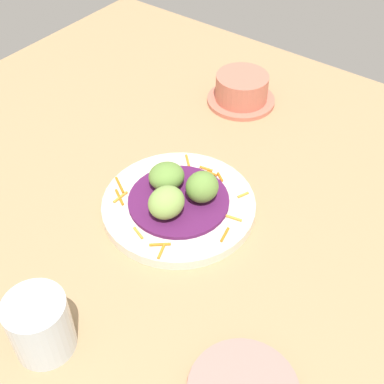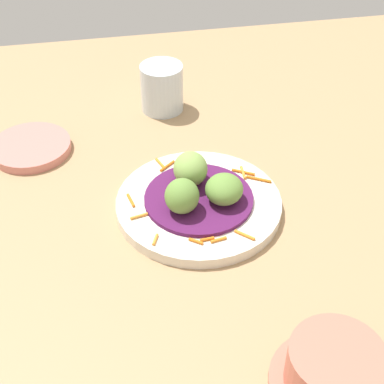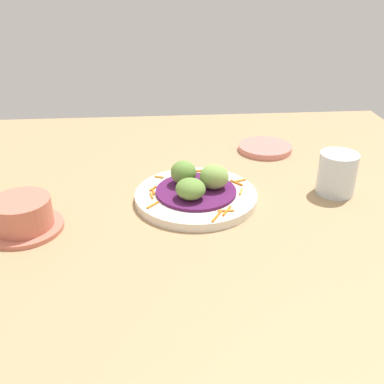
{
  "view_description": "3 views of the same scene",
  "coord_description": "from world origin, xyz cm",
  "px_view_note": "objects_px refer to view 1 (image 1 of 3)",
  "views": [
    {
      "loc": [
        36.96,
        -39.99,
        58.5
      ],
      "look_at": [
        3.93,
        4.43,
        5.02
      ],
      "focal_mm": 48.49,
      "sensor_mm": 36.0,
      "label": 1
    },
    {
      "loc": [
        15.09,
        62.81,
        56.35
      ],
      "look_at": [
        3.7,
        2.84,
        5.35
      ],
      "focal_mm": 54.55,
      "sensor_mm": 36.0,
      "label": 2
    },
    {
      "loc": [
        -71.89,
        9.45,
        42.71
      ],
      "look_at": [
        0.95,
        3.6,
        4.72
      ],
      "focal_mm": 41.99,
      "sensor_mm": 36.0,
      "label": 3
    }
  ],
  "objects_px": {
    "guac_scoop_right": "(167,176)",
    "guac_scoop_center": "(202,187)",
    "terracotta_bowl": "(242,90)",
    "water_glass": "(40,325)",
    "guac_scoop_left": "(166,202)",
    "main_plate": "(179,206)"
  },
  "relations": [
    {
      "from": "guac_scoop_right",
      "to": "guac_scoop_center",
      "type": "bearing_deg",
      "value": 8.61
    },
    {
      "from": "terracotta_bowl",
      "to": "water_glass",
      "type": "relative_size",
      "value": 1.57
    },
    {
      "from": "terracotta_bowl",
      "to": "guac_scoop_right",
      "type": "bearing_deg",
      "value": -80.49
    },
    {
      "from": "guac_scoop_left",
      "to": "water_glass",
      "type": "bearing_deg",
      "value": -88.82
    },
    {
      "from": "guac_scoop_center",
      "to": "water_glass",
      "type": "xyz_separation_m",
      "value": [
        -0.02,
        -0.29,
        -0.0
      ]
    },
    {
      "from": "main_plate",
      "to": "guac_scoop_right",
      "type": "relative_size",
      "value": 4.22
    },
    {
      "from": "water_glass",
      "to": "guac_scoop_right",
      "type": "bearing_deg",
      "value": 98.45
    },
    {
      "from": "main_plate",
      "to": "terracotta_bowl",
      "type": "xyz_separation_m",
      "value": [
        -0.08,
        0.3,
        0.02
      ]
    },
    {
      "from": "guac_scoop_right",
      "to": "water_glass",
      "type": "distance_m",
      "value": 0.29
    },
    {
      "from": "guac_scoop_left",
      "to": "guac_scoop_right",
      "type": "distance_m",
      "value": 0.06
    },
    {
      "from": "main_plate",
      "to": "guac_scoop_right",
      "type": "height_order",
      "value": "guac_scoop_right"
    },
    {
      "from": "guac_scoop_left",
      "to": "guac_scoop_center",
      "type": "bearing_deg",
      "value": 68.61
    },
    {
      "from": "guac_scoop_center",
      "to": "guac_scoop_right",
      "type": "distance_m",
      "value": 0.06
    },
    {
      "from": "water_glass",
      "to": "guac_scoop_center",
      "type": "bearing_deg",
      "value": 86.69
    },
    {
      "from": "guac_scoop_right",
      "to": "terracotta_bowl",
      "type": "relative_size",
      "value": 0.42
    },
    {
      "from": "guac_scoop_center",
      "to": "terracotta_bowl",
      "type": "distance_m",
      "value": 0.3
    },
    {
      "from": "guac_scoop_left",
      "to": "terracotta_bowl",
      "type": "xyz_separation_m",
      "value": [
        -0.09,
        0.33,
        -0.02
      ]
    },
    {
      "from": "main_plate",
      "to": "water_glass",
      "type": "relative_size",
      "value": 2.81
    },
    {
      "from": "guac_scoop_left",
      "to": "water_glass",
      "type": "xyz_separation_m",
      "value": [
        0.0,
        -0.24,
        -0.0
      ]
    },
    {
      "from": "guac_scoop_left",
      "to": "terracotta_bowl",
      "type": "bearing_deg",
      "value": 104.41
    },
    {
      "from": "guac_scoop_left",
      "to": "water_glass",
      "type": "distance_m",
      "value": 0.24
    },
    {
      "from": "guac_scoop_center",
      "to": "terracotta_bowl",
      "type": "xyz_separation_m",
      "value": [
        -0.11,
        0.28,
        -0.02
      ]
    }
  ]
}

